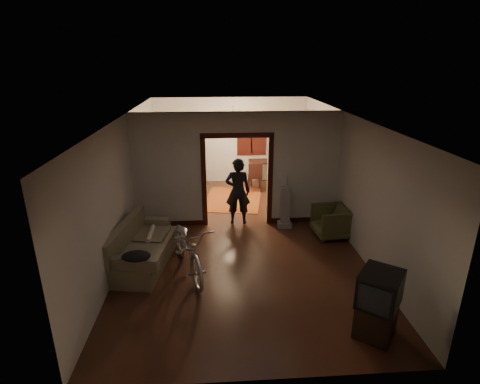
{
  "coord_description": "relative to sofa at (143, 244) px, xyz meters",
  "views": [
    {
      "loc": [
        -0.53,
        -7.99,
        3.95
      ],
      "look_at": [
        0.0,
        -0.3,
        1.2
      ],
      "focal_mm": 28.0,
      "sensor_mm": 36.0,
      "label": 1
    }
  ],
  "objects": [
    {
      "name": "wall_left",
      "position": [
        -0.5,
        1.16,
        0.95
      ],
      "size": [
        0.02,
        8.5,
        2.8
      ],
      "primitive_type": "cube",
      "color": "beige",
      "rests_on": "floor"
    },
    {
      "name": "person",
      "position": [
        2.02,
        1.89,
        0.4
      ],
      "size": [
        0.64,
        0.45,
        1.7
      ],
      "primitive_type": "imported",
      "rotation": [
        0.0,
        0.0,
        3.07
      ],
      "color": "black",
      "rests_on": "floor"
    },
    {
      "name": "partition_wall",
      "position": [
        2.0,
        1.91,
        0.95
      ],
      "size": [
        5.0,
        0.14,
        2.8
      ],
      "primitive_type": "cube",
      "color": "beige",
      "rests_on": "floor"
    },
    {
      "name": "desk",
      "position": [
        3.12,
        5.0,
        -0.06
      ],
      "size": [
        1.19,
        0.91,
        0.78
      ],
      "primitive_type": "cube",
      "rotation": [
        0.0,
        0.0,
        -0.34
      ],
      "color": "black",
      "rests_on": "floor"
    },
    {
      "name": "light_switch",
      "position": [
        3.05,
        1.83,
        0.8
      ],
      "size": [
        0.08,
        0.01,
        0.12
      ],
      "primitive_type": "cube",
      "color": "silver",
      "rests_on": "partition_wall"
    },
    {
      "name": "floor",
      "position": [
        2.0,
        1.16,
        -0.45
      ],
      "size": [
        5.0,
        8.5,
        0.01
      ],
      "primitive_type": "cube",
      "color": "black",
      "rests_on": "ground"
    },
    {
      "name": "sofa",
      "position": [
        0.0,
        0.0,
        0.0
      ],
      "size": [
        1.18,
        2.07,
        0.9
      ],
      "primitive_type": "cube",
      "rotation": [
        0.0,
        0.0,
        -0.16
      ],
      "color": "brown",
      "rests_on": "floor"
    },
    {
      "name": "far_window",
      "position": [
        2.7,
        5.37,
        1.1
      ],
      "size": [
        0.98,
        0.06,
        1.28
      ],
      "primitive_type": "cube",
      "color": "black",
      "rests_on": "wall_back"
    },
    {
      "name": "crt_tv",
      "position": [
        3.82,
        -2.34,
        0.35
      ],
      "size": [
        0.81,
        0.82,
        0.53
      ],
      "primitive_type": "cube",
      "rotation": [
        0.0,
        0.0,
        0.91
      ],
      "color": "black",
      "rests_on": "tv_stand"
    },
    {
      "name": "chandelier",
      "position": [
        2.0,
        3.66,
        1.9
      ],
      "size": [
        0.24,
        0.24,
        0.24
      ],
      "primitive_type": "sphere",
      "color": "#FFE0A5",
      "rests_on": "ceiling"
    },
    {
      "name": "tv_stand",
      "position": [
        3.82,
        -2.34,
        -0.19
      ],
      "size": [
        0.76,
        0.77,
        0.52
      ],
      "primitive_type": "cube",
      "rotation": [
        0.0,
        0.0,
        0.91
      ],
      "color": "black",
      "rests_on": "floor"
    },
    {
      "name": "wall_right",
      "position": [
        4.5,
        1.16,
        0.95
      ],
      "size": [
        0.02,
        8.5,
        2.8
      ],
      "primitive_type": "cube",
      "color": "beige",
      "rests_on": "floor"
    },
    {
      "name": "ceiling",
      "position": [
        2.0,
        1.16,
        2.35
      ],
      "size": [
        5.0,
        8.5,
        0.01
      ],
      "primitive_type": "cube",
      "color": "white",
      "rests_on": "floor"
    },
    {
      "name": "jacket",
      "position": [
        0.05,
        -0.91,
        0.23
      ],
      "size": [
        0.51,
        0.38,
        0.15
      ],
      "primitive_type": "ellipsoid",
      "color": "black",
      "rests_on": "sofa"
    },
    {
      "name": "globe",
      "position": [
        0.68,
        4.89,
        1.49
      ],
      "size": [
        0.3,
        0.3,
        0.3
      ],
      "primitive_type": "sphere",
      "color": "#1E5972",
      "rests_on": "locker"
    },
    {
      "name": "oriental_rug",
      "position": [
        1.98,
        3.55,
        -0.44
      ],
      "size": [
        1.93,
        2.34,
        0.02
      ],
      "primitive_type": "cube",
      "rotation": [
        0.0,
        0.0,
        -0.17
      ],
      "color": "maroon",
      "rests_on": "floor"
    },
    {
      "name": "rolled_paper",
      "position": [
        0.1,
        0.3,
        0.08
      ],
      "size": [
        0.09,
        0.72,
        0.09
      ],
      "primitive_type": "cylinder",
      "rotation": [
        1.57,
        0.0,
        0.0
      ],
      "color": "beige",
      "rests_on": "sofa"
    },
    {
      "name": "armchair",
      "position": [
        4.15,
        0.98,
        -0.08
      ],
      "size": [
        0.87,
        0.85,
        0.73
      ],
      "primitive_type": "imported",
      "rotation": [
        0.0,
        0.0,
        -1.49
      ],
      "color": "#494B2A",
      "rests_on": "floor"
    },
    {
      "name": "bicycle",
      "position": [
        0.92,
        -0.36,
        0.09
      ],
      "size": [
        1.28,
        2.15,
        1.07
      ],
      "primitive_type": "imported",
      "rotation": [
        0.0,
        0.0,
        0.3
      ],
      "color": "silver",
      "rests_on": "floor"
    },
    {
      "name": "desk_chair",
      "position": [
        2.7,
        4.3,
        0.03
      ],
      "size": [
        0.51,
        0.51,
        0.96
      ],
      "primitive_type": "cube",
      "rotation": [
        0.0,
        0.0,
        0.2
      ],
      "color": "black",
      "rests_on": "floor"
    },
    {
      "name": "locker",
      "position": [
        0.68,
        4.89,
        0.37
      ],
      "size": [
        0.87,
        0.55,
        1.64
      ],
      "primitive_type": "cube",
      "rotation": [
        0.0,
        0.0,
        0.11
      ],
      "color": "#203522",
      "rests_on": "floor"
    },
    {
      "name": "vacuum",
      "position": [
        3.16,
        1.56,
        0.08
      ],
      "size": [
        0.38,
        0.33,
        1.06
      ],
      "primitive_type": "cube",
      "rotation": [
        0.0,
        0.0,
        0.25
      ],
      "color": "gray",
      "rests_on": "floor"
    },
    {
      "name": "door_casing",
      "position": [
        2.0,
        1.91,
        0.65
      ],
      "size": [
        1.74,
        0.2,
        2.32
      ],
      "primitive_type": "cube",
      "color": "black",
      "rests_on": "floor"
    },
    {
      "name": "wall_back",
      "position": [
        2.0,
        5.41,
        0.95
      ],
      "size": [
        5.0,
        0.02,
        2.8
      ],
      "primitive_type": "cube",
      "color": "beige",
      "rests_on": "floor"
    }
  ]
}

